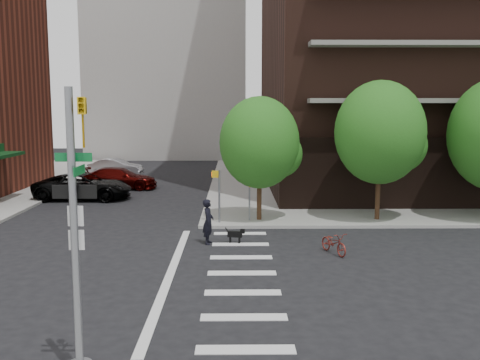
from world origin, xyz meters
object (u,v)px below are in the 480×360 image
object	(u,v)px
traffic_signal	(77,258)
parked_car_black	(84,186)
scooter	(334,243)
parked_car_silver	(116,167)
dog_walker	(208,222)
parked_car_maroon	(119,178)

from	to	relation	value
traffic_signal	parked_car_black	distance (m)	23.87
scooter	parked_car_silver	bearing A→B (deg)	96.99
scooter	dog_walker	world-z (taller)	dog_walker
scooter	parked_car_maroon	bearing A→B (deg)	102.51
parked_car_silver	dog_walker	distance (m)	25.00
parked_car_silver	traffic_signal	bearing A→B (deg)	-163.83
scooter	dog_walker	distance (m)	5.35
traffic_signal	scooter	xyz separation A→B (m)	(7.16, 10.00, -2.25)
scooter	dog_walker	bearing A→B (deg)	139.41
traffic_signal	dog_walker	bearing A→B (deg)	79.80
parked_car_maroon	parked_car_black	bearing A→B (deg)	166.01
parked_car_silver	dog_walker	world-z (taller)	dog_walker
traffic_signal	parked_car_maroon	xyz separation A→B (m)	(-5.03, 27.42, -1.92)
traffic_signal	parked_car_silver	size ratio (longest dim) A/B	1.32
parked_car_maroon	traffic_signal	bearing A→B (deg)	-167.33
parked_car_maroon	scooter	distance (m)	21.26
traffic_signal	scooter	world-z (taller)	traffic_signal
parked_car_maroon	scooter	size ratio (longest dim) A/B	3.15
traffic_signal	dog_walker	world-z (taller)	traffic_signal
parked_car_black	traffic_signal	bearing A→B (deg)	-163.12
parked_car_black	dog_walker	distance (m)	14.09
parked_car_silver	parked_car_maroon	bearing A→B (deg)	-160.83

